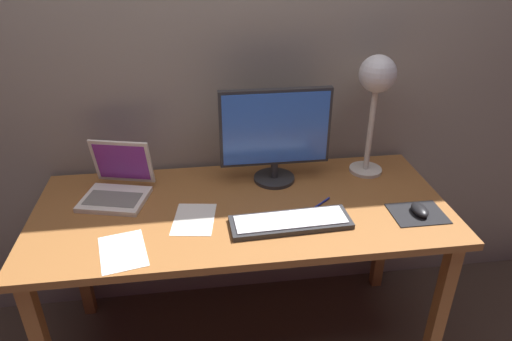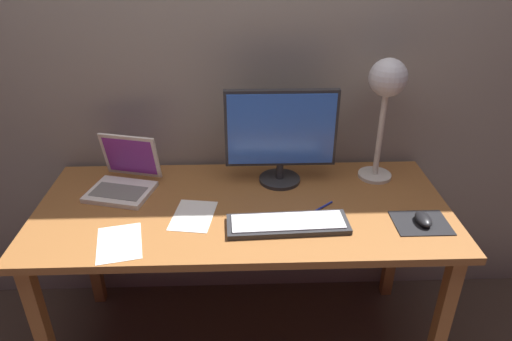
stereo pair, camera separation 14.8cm
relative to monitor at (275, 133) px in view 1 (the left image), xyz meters
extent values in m
plane|color=#47382D|center=(-0.16, -0.19, -0.96)|extent=(4.80, 4.80, 0.00)
cube|color=gray|center=(-0.16, 0.21, 0.34)|extent=(4.80, 0.06, 2.60)
cube|color=#935B2D|center=(-0.16, -0.19, -0.24)|extent=(1.60, 0.70, 0.03)
cube|color=#935B2D|center=(0.58, -0.48, -0.61)|extent=(0.05, 0.05, 0.71)
cube|color=#935B2D|center=(-0.90, 0.10, -0.61)|extent=(0.05, 0.05, 0.71)
cube|color=#935B2D|center=(0.58, 0.10, -0.61)|extent=(0.05, 0.05, 0.71)
cylinder|color=#28282B|center=(0.00, 0.00, -0.21)|extent=(0.17, 0.17, 0.01)
cylinder|color=#28282B|center=(0.00, 0.00, -0.17)|extent=(0.03, 0.03, 0.07)
cube|color=#28282B|center=(0.00, 0.00, 0.02)|extent=(0.45, 0.03, 0.32)
cube|color=blue|center=(0.00, -0.02, 0.02)|extent=(0.43, 0.00, 0.30)
cube|color=#28282B|center=(0.00, -0.34, -0.21)|extent=(0.45, 0.16, 0.02)
cube|color=silver|center=(0.00, -0.34, -0.20)|extent=(0.41, 0.13, 0.01)
cube|color=silver|center=(-0.65, -0.09, -0.21)|extent=(0.29, 0.25, 0.02)
cube|color=slate|center=(-0.66, -0.10, -0.20)|extent=(0.23, 0.16, 0.00)
cube|color=silver|center=(-0.62, 0.03, -0.10)|extent=(0.25, 0.11, 0.20)
cube|color=purple|center=(-0.62, 0.03, -0.10)|extent=(0.22, 0.10, 0.17)
cylinder|color=beige|center=(0.41, 0.02, -0.21)|extent=(0.14, 0.14, 0.01)
cylinder|color=silver|center=(0.41, 0.02, -0.01)|extent=(0.02, 0.02, 0.40)
sphere|color=silver|center=(0.41, 0.02, 0.22)|extent=(0.15, 0.15, 0.15)
sphere|color=#FFEAB2|center=(0.41, 0.01, 0.18)|extent=(0.05, 0.05, 0.05)
cube|color=black|center=(0.49, -0.33, -0.22)|extent=(0.20, 0.16, 0.00)
ellipsoid|color=black|center=(0.50, -0.33, -0.20)|extent=(0.06, 0.10, 0.03)
cube|color=white|center=(-0.59, -0.41, -0.22)|extent=(0.19, 0.24, 0.00)
cube|color=white|center=(-0.35, -0.25, -0.22)|extent=(0.18, 0.23, 0.00)
cylinder|color=#2633A5|center=(0.14, -0.23, -0.22)|extent=(0.11, 0.10, 0.01)
camera|label=1|loc=(-0.31, -1.69, 0.75)|focal=32.26mm
camera|label=2|loc=(-0.16, -1.70, 0.75)|focal=32.26mm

